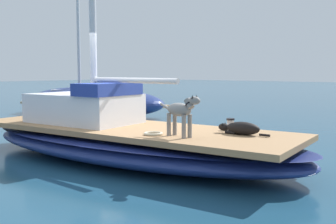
{
  "coord_description": "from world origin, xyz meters",
  "views": [
    {
      "loc": [
        -5.44,
        -5.57,
        1.73
      ],
      "look_at": [
        0.0,
        -1.0,
        1.01
      ],
      "focal_mm": 43.11,
      "sensor_mm": 36.0,
      "label": 1
    }
  ],
  "objects": [
    {
      "name": "ground_plane",
      "position": [
        0.0,
        0.0,
        0.0
      ],
      "size": [
        120.0,
        120.0,
        0.0
      ],
      "primitive_type": "plane",
      "color": "navy"
    },
    {
      "name": "sailboat_main",
      "position": [
        0.0,
        0.0,
        0.34
      ],
      "size": [
        3.31,
        7.47,
        0.66
      ],
      "color": "navy",
      "rests_on": "ground"
    },
    {
      "name": "cabin_house",
      "position": [
        -0.14,
        1.11,
        1.01
      ],
      "size": [
        1.64,
        2.36,
        0.84
      ],
      "color": "silver",
      "rests_on": "sailboat_main"
    },
    {
      "name": "dog_grey",
      "position": [
        -0.32,
        -1.54,
        1.08
      ],
      "size": [
        0.3,
        0.94,
        0.7
      ],
      "color": "gray",
      "rests_on": "sailboat_main"
    },
    {
      "name": "dog_black",
      "position": [
        0.53,
        -2.17,
        0.77
      ],
      "size": [
        0.29,
        0.95,
        0.22
      ],
      "color": "black",
      "rests_on": "sailboat_main"
    },
    {
      "name": "deck_winch",
      "position": [
        0.92,
        -1.73,
        0.76
      ],
      "size": [
        0.16,
        0.16,
        0.21
      ],
      "color": "#B7B7BC",
      "rests_on": "sailboat_main"
    },
    {
      "name": "coiled_rope",
      "position": [
        -0.45,
        -1.05,
        0.68
      ],
      "size": [
        0.32,
        0.32,
        0.04
      ],
      "primitive_type": "torus",
      "color": "beige",
      "rests_on": "sailboat_main"
    },
    {
      "name": "moored_boat_starboard_side",
      "position": [
        4.63,
        6.75,
        0.58
      ],
      "size": [
        3.31,
        6.91,
        5.49
      ],
      "color": "navy",
      "rests_on": "ground"
    }
  ]
}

